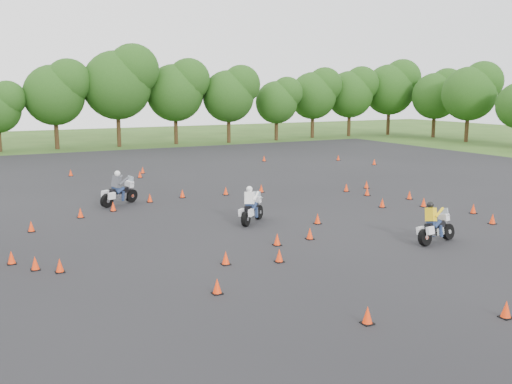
{
  "coord_description": "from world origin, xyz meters",
  "views": [
    {
      "loc": [
        -12.11,
        -19.29,
        5.94
      ],
      "look_at": [
        0.0,
        4.0,
        1.2
      ],
      "focal_mm": 40.0,
      "sensor_mm": 36.0,
      "label": 1
    }
  ],
  "objects": [
    {
      "name": "asphalt_pad",
      "position": [
        0.0,
        6.0,
        0.01
      ],
      "size": [
        62.0,
        62.0,
        0.0
      ],
      "primitive_type": "plane",
      "color": "black",
      "rests_on": "ground"
    },
    {
      "name": "ground",
      "position": [
        0.0,
        0.0,
        0.0
      ],
      "size": [
        140.0,
        140.0,
        0.0
      ],
      "primitive_type": "plane",
      "color": "#2D5119",
      "rests_on": "ground"
    },
    {
      "name": "rider_grey",
      "position": [
        -5.03,
        9.82,
        0.92
      ],
      "size": [
        2.44,
        1.76,
        1.84
      ],
      "primitive_type": null,
      "rotation": [
        0.0,
        0.0,
        0.49
      ],
      "color": "#47484F",
      "rests_on": "ground"
    },
    {
      "name": "treeline",
      "position": [
        3.32,
        34.7,
        4.54
      ],
      "size": [
        86.75,
        32.5,
        11.06
      ],
      "color": "#1F4513",
      "rests_on": "ground"
    },
    {
      "name": "rider_white",
      "position": [
        -0.67,
        3.03,
        0.85
      ],
      "size": [
        2.1,
        1.94,
        1.69
      ],
      "primitive_type": null,
      "rotation": [
        0.0,
        0.0,
        0.71
      ],
      "color": "white",
      "rests_on": "ground"
    },
    {
      "name": "rider_yellow",
      "position": [
        4.18,
        -3.4,
        0.83
      ],
      "size": [
        2.22,
        1.02,
        1.65
      ],
      "primitive_type": null,
      "rotation": [
        0.0,
        0.0,
        0.18
      ],
      "color": "yellow",
      "rests_on": "ground"
    },
    {
      "name": "traffic_cones",
      "position": [
        -1.15,
        5.96,
        0.23
      ],
      "size": [
        36.9,
        32.73,
        0.45
      ],
      "color": "#FF360A",
      "rests_on": "asphalt_pad"
    }
  ]
}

